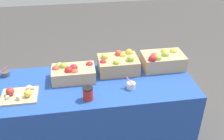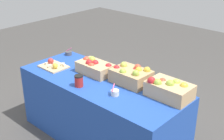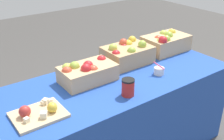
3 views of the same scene
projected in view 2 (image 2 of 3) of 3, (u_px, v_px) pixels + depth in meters
ground_plane at (101, 138)px, 3.53m from camera, size 10.00×10.00×0.00m
table at (101, 111)px, 3.38m from camera, size 1.90×0.76×0.74m
apple_crate_left at (168, 89)px, 2.87m from camera, size 0.42×0.27×0.20m
apple_crate_middle at (131, 75)px, 3.16m from camera, size 0.39×0.28×0.19m
apple_crate_right at (95, 67)px, 3.38m from camera, size 0.41×0.24×0.17m
cutting_board_front at (53, 65)px, 3.55m from camera, size 0.31×0.24×0.09m
sample_bowl_near at (68, 53)px, 3.92m from camera, size 0.09×0.08×0.10m
sample_bowl_mid at (115, 93)px, 2.92m from camera, size 0.08×0.09×0.11m
coffee_cup at (79, 81)px, 3.09m from camera, size 0.09×0.09×0.12m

